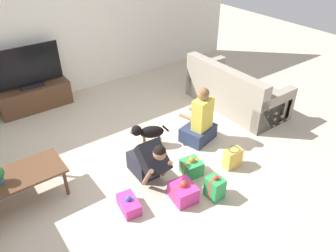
% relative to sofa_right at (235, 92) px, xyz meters
% --- Properties ---
extents(ground_plane, '(16.00, 16.00, 0.00)m').
position_rel_sofa_right_xyz_m(ground_plane, '(-2.39, -0.23, -0.30)').
color(ground_plane, beige).
extents(wall_back, '(8.40, 0.06, 2.60)m').
position_rel_sofa_right_xyz_m(wall_back, '(-2.39, 2.40, 1.00)').
color(wall_back, white).
rests_on(wall_back, ground_plane).
extents(sofa_right, '(0.91, 1.87, 0.85)m').
position_rel_sofa_right_xyz_m(sofa_right, '(0.00, 0.00, 0.00)').
color(sofa_right, gray).
rests_on(sofa_right, ground_plane).
extents(coffee_table, '(1.10, 0.56, 0.42)m').
position_rel_sofa_right_xyz_m(coffee_table, '(-3.90, -0.13, 0.08)').
color(coffee_table, brown).
rests_on(coffee_table, ground_plane).
extents(tv_console, '(1.27, 0.40, 0.45)m').
position_rel_sofa_right_xyz_m(tv_console, '(-3.02, 2.13, -0.08)').
color(tv_console, brown).
rests_on(tv_console, ground_plane).
extents(tv, '(1.17, 0.20, 0.75)m').
position_rel_sofa_right_xyz_m(tv, '(-3.02, 2.13, 0.49)').
color(tv, black).
rests_on(tv, tv_console).
extents(person_kneeling, '(0.36, 0.75, 0.73)m').
position_rel_sofa_right_xyz_m(person_kneeling, '(-2.39, -0.74, 0.01)').
color(person_kneeling, '#23232D').
rests_on(person_kneeling, ground_plane).
extents(person_sitting, '(0.60, 0.56, 0.94)m').
position_rel_sofa_right_xyz_m(person_sitting, '(-1.23, -0.44, 0.03)').
color(person_sitting, '#283351').
rests_on(person_sitting, ground_plane).
extents(dog, '(0.56, 0.35, 0.39)m').
position_rel_sofa_right_xyz_m(dog, '(-1.99, -0.09, -0.04)').
color(dog, black).
rests_on(dog, ground_plane).
extents(gift_box_a, '(0.19, 0.22, 0.36)m').
position_rel_sofa_right_xyz_m(gift_box_a, '(-1.90, -1.52, -0.15)').
color(gift_box_a, '#2D934C').
rests_on(gift_box_a, ground_plane).
extents(gift_box_b, '(0.32, 0.37, 0.30)m').
position_rel_sofa_right_xyz_m(gift_box_b, '(-2.26, -1.31, -0.18)').
color(gift_box_b, '#CC3389').
rests_on(gift_box_b, ground_plane).
extents(gift_box_c, '(0.25, 0.37, 0.22)m').
position_rel_sofa_right_xyz_m(gift_box_c, '(-2.90, -1.06, -0.22)').
color(gift_box_c, '#CC3389').
rests_on(gift_box_c, ground_plane).
extents(gift_box_d, '(0.29, 0.30, 0.28)m').
position_rel_sofa_right_xyz_m(gift_box_d, '(-1.85, -1.00, -0.19)').
color(gift_box_d, '#2D934C').
rests_on(gift_box_d, ground_plane).
extents(gift_bag_a, '(0.27, 0.18, 0.31)m').
position_rel_sofa_right_xyz_m(gift_bag_a, '(-1.28, -1.23, -0.15)').
color(gift_bag_a, '#E5B74C').
rests_on(gift_bag_a, ground_plane).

